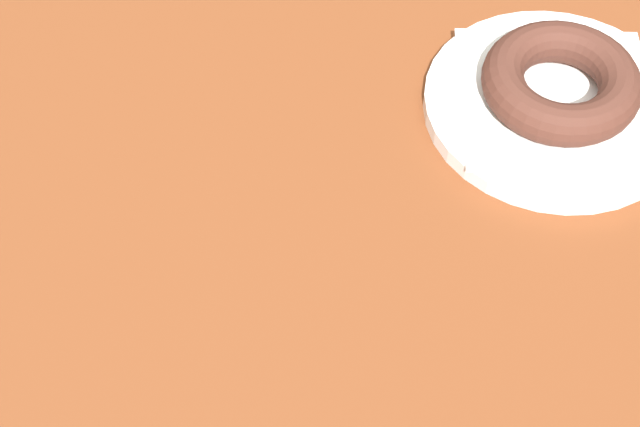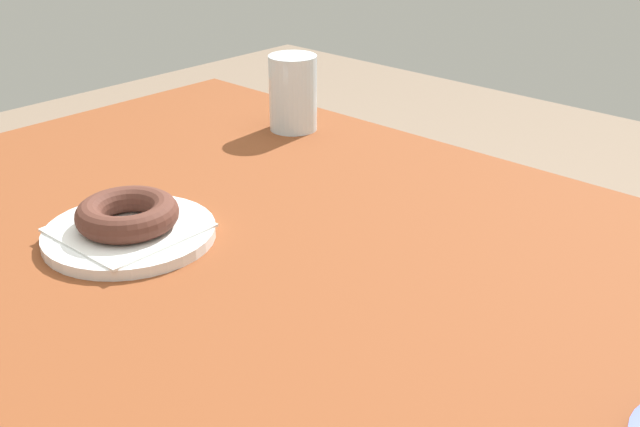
{
  "view_description": "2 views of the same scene",
  "coord_description": "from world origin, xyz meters",
  "views": [
    {
      "loc": [
        -0.01,
        -0.39,
        1.26
      ],
      "look_at": [
        -0.03,
        -0.04,
        0.79
      ],
      "focal_mm": 52.17,
      "sensor_mm": 36.0,
      "label": 1
    },
    {
      "loc": [
        -0.56,
        0.53,
        1.14
      ],
      "look_at": [
        -0.02,
        -0.05,
        0.77
      ],
      "focal_mm": 43.68,
      "sensor_mm": 36.0,
      "label": 2
    }
  ],
  "objects": [
    {
      "name": "water_glass",
      "position": [
        0.27,
        -0.31,
        0.8
      ],
      "size": [
        0.08,
        0.08,
        0.12
      ],
      "primitive_type": "cylinder",
      "color": "silver",
      "rests_on": "table"
    },
    {
      "name": "donut_chocolate_ring",
      "position": [
        0.14,
        0.1,
        0.77
      ],
      "size": [
        0.12,
        0.12,
        0.03
      ],
      "primitive_type": "torus",
      "color": "#4B281F",
      "rests_on": "napkin_chocolate_ring"
    },
    {
      "name": "plate_chocolate_ring",
      "position": [
        0.14,
        0.1,
        0.75
      ],
      "size": [
        0.2,
        0.2,
        0.01
      ],
      "primitive_type": "cylinder",
      "color": "white",
      "rests_on": "table"
    },
    {
      "name": "napkin_chocolate_ring",
      "position": [
        0.14,
        0.1,
        0.75
      ],
      "size": [
        0.15,
        0.15,
        0.0
      ],
      "primitive_type": "cube",
      "rotation": [
        0.0,
        0.0,
        0.03
      ],
      "color": "white",
      "rests_on": "plate_chocolate_ring"
    },
    {
      "name": "table",
      "position": [
        0.0,
        0.0,
        0.66
      ],
      "size": [
        1.2,
        0.83,
        0.74
      ],
      "color": "brown",
      "rests_on": "ground_plane"
    }
  ]
}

